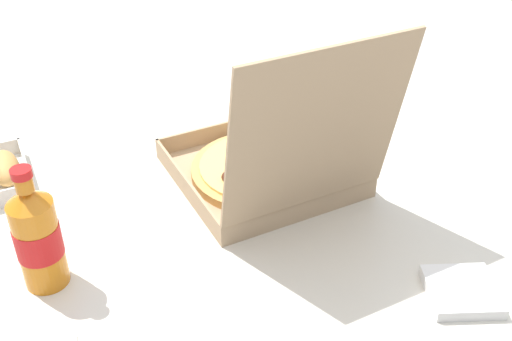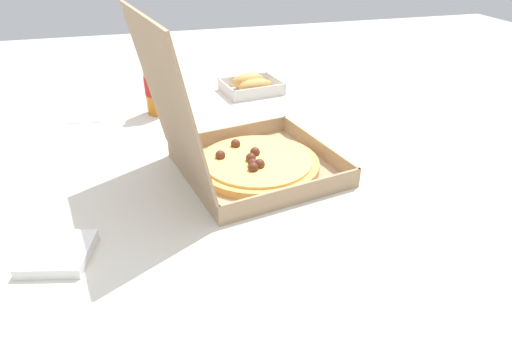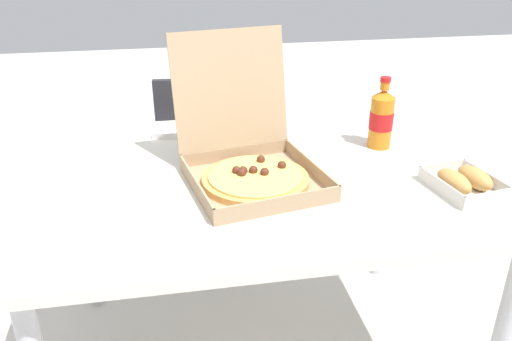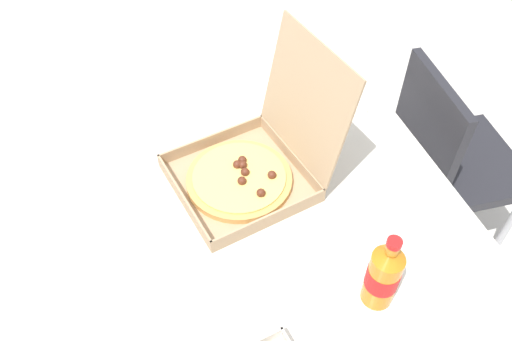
% 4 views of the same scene
% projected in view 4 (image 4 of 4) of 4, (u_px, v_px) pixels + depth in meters
% --- Properties ---
extents(ground_plane, '(10.00, 10.00, 0.00)m').
position_uv_depth(ground_plane, '(267.00, 308.00, 1.96)').
color(ground_plane, beige).
extents(dining_table, '(1.29, 0.93, 0.72)m').
position_uv_depth(dining_table, '(271.00, 200.00, 1.48)').
color(dining_table, silver).
rests_on(dining_table, ground_plane).
extents(chair, '(0.43, 0.43, 0.83)m').
position_uv_depth(chair, '(448.00, 157.00, 1.82)').
color(chair, '#232328').
rests_on(chair, ground_plane).
extents(pizza_box_open, '(0.40, 0.46, 0.38)m').
position_uv_depth(pizza_box_open, '(251.00, 165.00, 1.40)').
color(pizza_box_open, tan).
rests_on(pizza_box_open, dining_table).
extents(cola_bottle, '(0.07, 0.07, 0.22)m').
position_uv_depth(cola_bottle, '(383.00, 275.00, 1.12)').
color(cola_bottle, orange).
rests_on(cola_bottle, dining_table).
extents(paper_menu, '(0.23, 0.18, 0.00)m').
position_uv_depth(paper_menu, '(467.00, 300.00, 1.19)').
color(paper_menu, white).
rests_on(paper_menu, dining_table).
extents(napkin_pile, '(0.13, 0.13, 0.02)m').
position_uv_depth(napkin_pile, '(346.00, 101.00, 1.64)').
color(napkin_pile, white).
rests_on(napkin_pile, dining_table).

